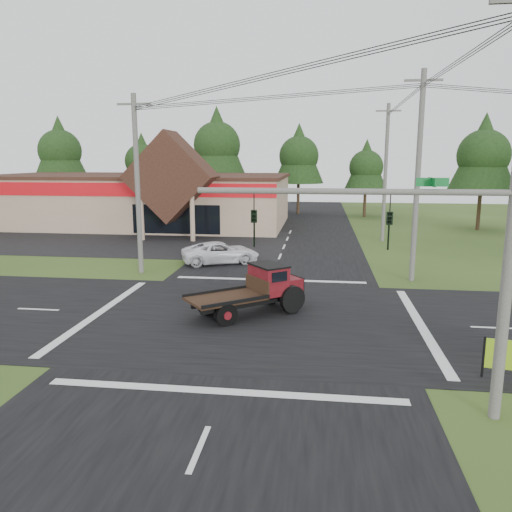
# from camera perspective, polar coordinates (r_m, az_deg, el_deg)

# --- Properties ---
(ground) EXTENTS (120.00, 120.00, 0.00)m
(ground) POSITION_cam_1_polar(r_m,az_deg,el_deg) (21.81, -0.23, -7.17)
(ground) COLOR #2F4619
(ground) RESTS_ON ground
(road_ns) EXTENTS (12.00, 120.00, 0.02)m
(road_ns) POSITION_cam_1_polar(r_m,az_deg,el_deg) (21.81, -0.23, -7.14)
(road_ns) COLOR black
(road_ns) RESTS_ON ground
(road_ew) EXTENTS (120.00, 12.00, 0.02)m
(road_ew) POSITION_cam_1_polar(r_m,az_deg,el_deg) (21.81, -0.23, -7.14)
(road_ew) COLOR black
(road_ew) RESTS_ON ground
(parking_apron) EXTENTS (28.00, 14.00, 0.02)m
(parking_apron) POSITION_cam_1_polar(r_m,az_deg,el_deg) (43.46, -15.42, 1.66)
(parking_apron) COLOR black
(parking_apron) RESTS_ON ground
(cvs_building) EXTENTS (30.40, 18.20, 9.19)m
(cvs_building) POSITION_cam_1_polar(r_m,az_deg,el_deg) (53.54, -12.92, 6.46)
(cvs_building) COLOR tan
(cvs_building) RESTS_ON ground
(traffic_signal_mast) EXTENTS (8.12, 0.24, 7.00)m
(traffic_signal_mast) POSITION_cam_1_polar(r_m,az_deg,el_deg) (13.61, 20.33, 0.21)
(traffic_signal_mast) COLOR #595651
(traffic_signal_mast) RESTS_ON ground
(utility_pole_nw) EXTENTS (2.00, 0.30, 10.50)m
(utility_pole_nw) POSITION_cam_1_polar(r_m,az_deg,el_deg) (30.52, -13.40, 8.07)
(utility_pole_nw) COLOR #595651
(utility_pole_nw) RESTS_ON ground
(utility_pole_ne) EXTENTS (2.00, 0.30, 11.50)m
(utility_pole_ne) POSITION_cam_1_polar(r_m,az_deg,el_deg) (29.03, 17.99, 8.69)
(utility_pole_ne) COLOR #595651
(utility_pole_ne) RESTS_ON ground
(utility_pole_n) EXTENTS (2.00, 0.30, 11.20)m
(utility_pole_n) POSITION_cam_1_polar(r_m,az_deg,el_deg) (42.87, 14.58, 9.27)
(utility_pole_n) COLOR #595651
(utility_pole_n) RESTS_ON ground
(tree_row_a) EXTENTS (6.72, 6.72, 12.12)m
(tree_row_a) POSITION_cam_1_polar(r_m,az_deg,el_deg) (68.82, -21.52, 11.34)
(tree_row_a) COLOR #332316
(tree_row_a) RESTS_ON ground
(tree_row_b) EXTENTS (5.60, 5.60, 10.10)m
(tree_row_b) POSITION_cam_1_polar(r_m,az_deg,el_deg) (66.53, -12.88, 10.70)
(tree_row_b) COLOR #332316
(tree_row_b) RESTS_ON ground
(tree_row_c) EXTENTS (7.28, 7.28, 13.13)m
(tree_row_c) POSITION_cam_1_polar(r_m,az_deg,el_deg) (62.86, -4.48, 12.77)
(tree_row_c) COLOR #332316
(tree_row_c) RESTS_ON ground
(tree_row_d) EXTENTS (6.16, 6.16, 11.11)m
(tree_row_d) POSITION_cam_1_polar(r_m,az_deg,el_deg) (62.59, 4.92, 11.54)
(tree_row_d) COLOR #332316
(tree_row_d) RESTS_ON ground
(tree_row_e) EXTENTS (5.04, 5.04, 9.09)m
(tree_row_e) POSITION_cam_1_polar(r_m,az_deg,el_deg) (60.77, 12.49, 10.07)
(tree_row_e) COLOR #332316
(tree_row_e) RESTS_ON ground
(tree_side_ne) EXTENTS (6.16, 6.16, 11.11)m
(tree_side_ne) POSITION_cam_1_polar(r_m,az_deg,el_deg) (52.79, 24.59, 10.69)
(tree_side_ne) COLOR #332316
(tree_side_ne) RESTS_ON ground
(antique_flatbed_truck) EXTENTS (5.43, 4.89, 2.22)m
(antique_flatbed_truck) POSITION_cam_1_polar(r_m,az_deg,el_deg) (22.01, -0.91, -3.97)
(antique_flatbed_truck) COLOR #4F0B10
(antique_flatbed_truck) RESTS_ON ground
(white_pickup) EXTENTS (5.60, 4.15, 1.41)m
(white_pickup) POSITION_cam_1_polar(r_m,az_deg,el_deg) (33.11, -4.07, 0.39)
(white_pickup) COLOR white
(white_pickup) RESTS_ON ground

